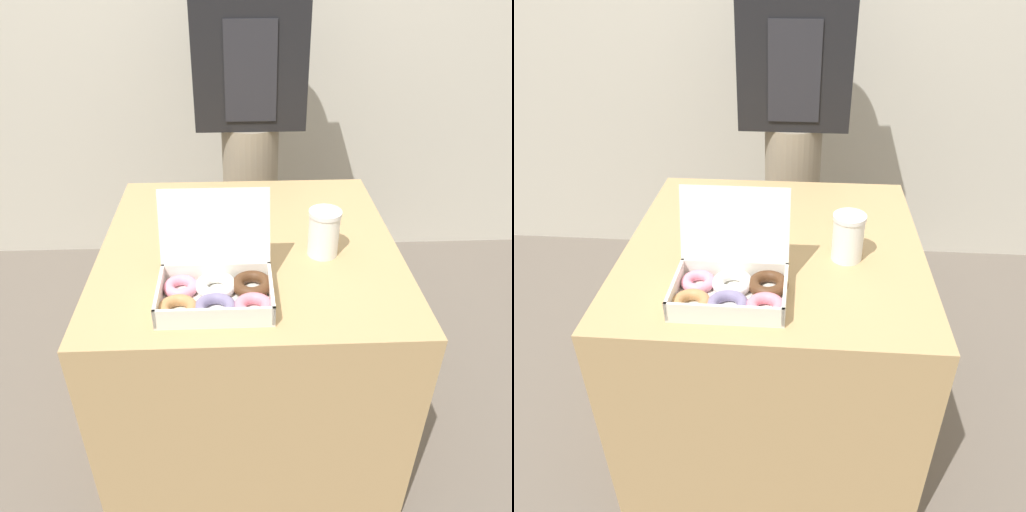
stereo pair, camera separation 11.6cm
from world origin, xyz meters
The scene contains 5 objects.
ground_plane centered at (0.00, 0.00, 0.00)m, with size 14.00×14.00×0.00m, color #665B51.
table centered at (0.00, 0.00, 0.37)m, with size 0.87×0.89×0.75m.
donut_box centered at (-0.09, -0.27, 0.78)m, with size 0.31×0.27×0.24m.
coffee_cup centered at (0.21, -0.07, 0.81)m, with size 0.09×0.09×0.14m.
person_customer centered at (0.03, 0.74, 0.92)m, with size 0.43×0.24×1.68m.
Camera 1 is at (-0.03, -1.27, 1.51)m, focal length 35.00 mm.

